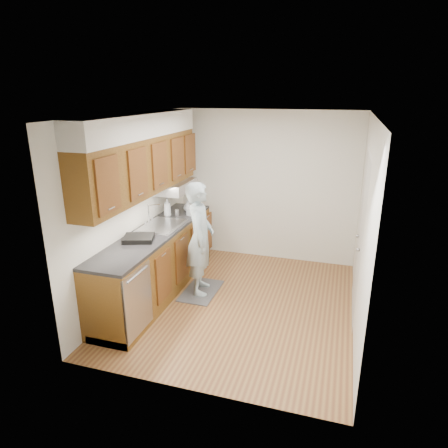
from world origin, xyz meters
name	(u,v)px	position (x,y,z in m)	size (l,w,h in m)	color
floor	(239,304)	(0.00, 0.00, 0.00)	(3.50, 3.50, 0.00)	olive
ceiling	(241,115)	(0.00, 0.00, 2.50)	(3.50, 3.50, 0.00)	white
wall_left	(135,207)	(-1.50, 0.00, 1.25)	(0.02, 3.50, 2.50)	silver
wall_right	(364,228)	(1.50, 0.00, 1.25)	(0.02, 3.50, 2.50)	silver
wall_back	(267,187)	(0.00, 1.75, 1.25)	(3.00, 0.02, 2.50)	silver
counter	(157,261)	(-1.20, 0.00, 0.49)	(0.64, 2.80, 1.30)	brown
upper_cabinets	(144,156)	(-1.33, 0.05, 1.95)	(0.47, 2.80, 1.21)	brown
closet_door	(360,237)	(1.49, 0.30, 1.02)	(0.02, 1.22, 2.05)	silver
floor_mat	(201,291)	(-0.62, 0.18, 0.01)	(0.46, 0.79, 0.01)	#5C5C5E
person	(200,231)	(-0.62, 0.18, 0.93)	(0.64, 0.43, 1.82)	#9BB1BC
soap_bottle_a	(167,207)	(-1.32, 0.66, 1.09)	(0.11, 0.11, 0.29)	silver
soap_bottle_b	(190,210)	(-1.00, 0.80, 1.03)	(0.08, 0.08, 0.18)	silver
soap_bottle_c	(188,206)	(-1.12, 1.00, 1.03)	(0.13, 0.13, 0.17)	silver
steel_can	(177,213)	(-1.17, 0.68, 1.00)	(0.06, 0.06, 0.11)	#A5A5AA
dish_rack	(139,238)	(-1.24, -0.41, 0.97)	(0.37, 0.32, 0.06)	black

